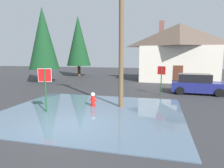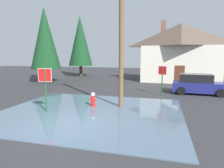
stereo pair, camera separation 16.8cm
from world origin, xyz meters
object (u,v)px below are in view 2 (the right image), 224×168
(house, at_px, (180,51))
(parked_car, at_px, (198,85))
(stop_sign_near, at_px, (45,81))
(utility_pole, at_px, (121,27))
(pine_tree_mid_left, at_px, (80,41))
(stop_sign_far, at_px, (162,75))
(pine_tree_tall_left, at_px, (45,39))
(fire_hydrant, at_px, (93,100))

(house, relative_size, parked_car, 2.27)
(stop_sign_near, relative_size, utility_pole, 0.27)
(parked_car, xyz_separation_m, pine_tree_mid_left, (-14.65, 10.34, 4.34))
(stop_sign_far, relative_size, pine_tree_tall_left, 0.27)
(pine_tree_tall_left, bearing_deg, utility_pole, -39.52)
(stop_sign_near, height_order, pine_tree_mid_left, pine_tree_mid_left)
(utility_pole, bearing_deg, stop_sign_near, -151.38)
(parked_car, bearing_deg, pine_tree_tall_left, 168.45)
(house, xyz_separation_m, pine_tree_mid_left, (-13.76, 2.16, 1.57))
(house, relative_size, pine_tree_mid_left, 1.09)
(stop_sign_near, relative_size, pine_tree_mid_left, 0.28)
(stop_sign_far, distance_m, house, 9.75)
(house, bearing_deg, parked_car, -83.83)
(pine_tree_tall_left, bearing_deg, pine_tree_mid_left, 80.64)
(stop_sign_far, relative_size, pine_tree_mid_left, 0.26)
(pine_tree_tall_left, bearing_deg, parked_car, -11.55)
(stop_sign_near, height_order, parked_car, stop_sign_near)
(parked_car, bearing_deg, stop_sign_near, -139.38)
(fire_hydrant, relative_size, parked_car, 0.21)
(stop_sign_near, xyz_separation_m, utility_pole, (3.72, 2.03, 2.95))
(stop_sign_near, distance_m, pine_tree_mid_left, 19.15)
(utility_pole, relative_size, parked_car, 2.14)
(stop_sign_near, xyz_separation_m, parked_car, (8.86, 7.60, -0.95))
(fire_hydrant, distance_m, pine_tree_tall_left, 13.55)
(utility_pole, xyz_separation_m, stop_sign_far, (2.33, 4.39, -3.07))
(parked_car, bearing_deg, pine_tree_mid_left, 144.78)
(stop_sign_near, distance_m, stop_sign_far, 8.81)
(fire_hydrant, relative_size, pine_tree_tall_left, 0.10)
(fire_hydrant, relative_size, house, 0.09)
(parked_car, bearing_deg, utility_pole, -132.71)
(utility_pole, bearing_deg, fire_hydrant, -171.18)
(utility_pole, bearing_deg, stop_sign_far, 62.08)
(house, xyz_separation_m, pine_tree_tall_left, (-14.93, -4.95, 1.40))
(fire_hydrant, distance_m, parked_car, 8.97)
(fire_hydrant, bearing_deg, house, 67.07)
(house, bearing_deg, fire_hydrant, -112.93)
(utility_pole, xyz_separation_m, pine_tree_tall_left, (-10.67, 8.80, 0.27))
(stop_sign_far, bearing_deg, fire_hydrant, -130.67)
(utility_pole, relative_size, pine_tree_tall_left, 1.07)
(fire_hydrant, relative_size, utility_pole, 0.10)
(fire_hydrant, xyz_separation_m, parked_car, (6.81, 5.83, 0.33))
(parked_car, relative_size, pine_tree_tall_left, 0.50)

